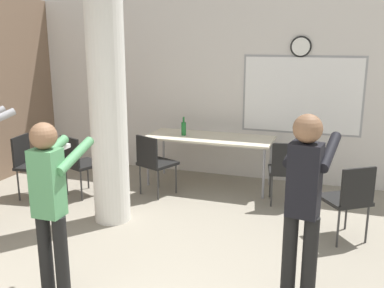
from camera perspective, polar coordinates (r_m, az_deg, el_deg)
name	(u,v)px	position (r m, az deg, el deg)	size (l,w,h in m)	color
wall_back	(241,89)	(6.74, 6.54, 7.29)	(8.00, 0.15, 2.80)	silver
support_pillar	(108,106)	(5.05, -11.15, 4.97)	(0.43, 0.43, 2.80)	silver
folding_table	(210,140)	(6.34, 2.35, 0.58)	(1.86, 0.74, 0.75)	beige
bottle_on_table	(184,128)	(6.41, -1.12, 2.11)	(0.07, 0.07, 0.28)	#1E6B2D
chair_table_right	(286,168)	(5.76, 12.42, -3.11)	(0.52, 0.52, 0.87)	black
chair_mid_room	(349,197)	(4.91, 20.17, -6.62)	(0.61, 0.61, 0.87)	black
chair_by_left_wall	(31,161)	(6.31, -20.69, -2.20)	(0.50, 0.50, 0.87)	black
chair_near_pillar	(79,161)	(6.14, -14.82, -2.20)	(0.58, 0.58, 0.87)	black
chair_table_left	(154,160)	(5.99, -5.08, -2.19)	(0.58, 0.58, 0.87)	black
person_playing_front	(51,199)	(3.62, -18.32, -7.04)	(0.34, 0.61, 1.54)	black
person_playing_side	(304,198)	(3.45, 14.70, -6.97)	(0.42, 0.66, 1.62)	black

